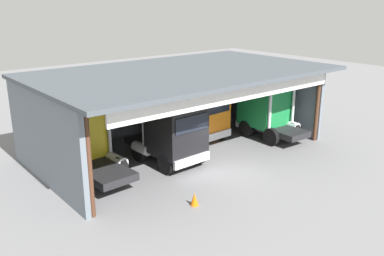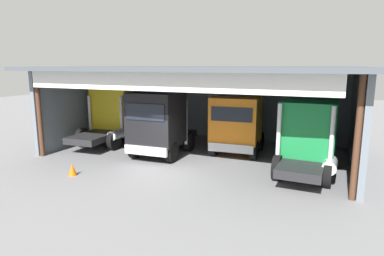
{
  "view_description": "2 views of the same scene",
  "coord_description": "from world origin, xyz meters",
  "px_view_note": "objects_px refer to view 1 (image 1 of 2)",
  "views": [
    {
      "loc": [
        -14.03,
        -14.09,
        8.43
      ],
      "look_at": [
        0.0,
        3.0,
        1.59
      ],
      "focal_mm": 39.09,
      "sensor_mm": 36.0,
      "label": 1
    },
    {
      "loc": [
        6.6,
        -12.53,
        4.81
      ],
      "look_at": [
        0.0,
        3.0,
        1.59
      ],
      "focal_mm": 30.87,
      "sensor_mm": 36.0,
      "label": 2
    }
  ],
  "objects_px": {
    "truck_green_center_right_bay": "(267,110)",
    "oil_drum": "(150,129)",
    "truck_black_center_left_bay": "(172,132)",
    "traffic_cone": "(194,199)",
    "truck_yellow_yard_outside": "(82,140)",
    "tool_cart": "(221,115)",
    "truck_orange_right_bay": "(201,115)"
  },
  "relations": [
    {
      "from": "truck_green_center_right_bay",
      "to": "oil_drum",
      "type": "bearing_deg",
      "value": 141.87
    },
    {
      "from": "truck_black_center_left_bay",
      "to": "traffic_cone",
      "type": "distance_m",
      "value": 4.98
    },
    {
      "from": "truck_yellow_yard_outside",
      "to": "tool_cart",
      "type": "height_order",
      "value": "truck_yellow_yard_outside"
    },
    {
      "from": "truck_yellow_yard_outside",
      "to": "truck_orange_right_bay",
      "type": "bearing_deg",
      "value": -1.41
    },
    {
      "from": "truck_yellow_yard_outside",
      "to": "truck_black_center_left_bay",
      "type": "distance_m",
      "value": 4.58
    },
    {
      "from": "oil_drum",
      "to": "truck_black_center_left_bay",
      "type": "bearing_deg",
      "value": -110.36
    },
    {
      "from": "truck_black_center_left_bay",
      "to": "truck_yellow_yard_outside",
      "type": "bearing_deg",
      "value": -25.07
    },
    {
      "from": "truck_orange_right_bay",
      "to": "truck_green_center_right_bay",
      "type": "height_order",
      "value": "truck_green_center_right_bay"
    },
    {
      "from": "truck_yellow_yard_outside",
      "to": "oil_drum",
      "type": "bearing_deg",
      "value": 24.12
    },
    {
      "from": "truck_black_center_left_bay",
      "to": "oil_drum",
      "type": "distance_m",
      "value": 5.39
    },
    {
      "from": "truck_green_center_right_bay",
      "to": "truck_yellow_yard_outside",
      "type": "bearing_deg",
      "value": 174.0
    },
    {
      "from": "truck_black_center_left_bay",
      "to": "oil_drum",
      "type": "xyz_separation_m",
      "value": [
        1.81,
        4.88,
        -1.37
      ]
    },
    {
      "from": "tool_cart",
      "to": "truck_green_center_right_bay",
      "type": "bearing_deg",
      "value": -90.06
    },
    {
      "from": "truck_orange_right_bay",
      "to": "tool_cart",
      "type": "height_order",
      "value": "truck_orange_right_bay"
    },
    {
      "from": "truck_green_center_right_bay",
      "to": "tool_cart",
      "type": "height_order",
      "value": "truck_green_center_right_bay"
    },
    {
      "from": "truck_yellow_yard_outside",
      "to": "truck_black_center_left_bay",
      "type": "xyz_separation_m",
      "value": [
        4.22,
        -1.78,
        0.01
      ]
    },
    {
      "from": "truck_orange_right_bay",
      "to": "traffic_cone",
      "type": "bearing_deg",
      "value": 44.86
    },
    {
      "from": "truck_black_center_left_bay",
      "to": "traffic_cone",
      "type": "height_order",
      "value": "truck_black_center_left_bay"
    },
    {
      "from": "truck_green_center_right_bay",
      "to": "traffic_cone",
      "type": "bearing_deg",
      "value": -153.13
    },
    {
      "from": "truck_black_center_left_bay",
      "to": "traffic_cone",
      "type": "xyz_separation_m",
      "value": [
        -2.04,
        -4.27,
        -1.54
      ]
    },
    {
      "from": "truck_yellow_yard_outside",
      "to": "truck_green_center_right_bay",
      "type": "xyz_separation_m",
      "value": [
        11.68,
        -1.74,
        -0.04
      ]
    },
    {
      "from": "truck_black_center_left_bay",
      "to": "tool_cart",
      "type": "height_order",
      "value": "truck_black_center_left_bay"
    },
    {
      "from": "truck_black_center_left_bay",
      "to": "truck_orange_right_bay",
      "type": "xyz_separation_m",
      "value": [
        3.66,
        2.02,
        -0.14
      ]
    },
    {
      "from": "truck_black_center_left_bay",
      "to": "truck_orange_right_bay",
      "type": "bearing_deg",
      "value": -153.3
    },
    {
      "from": "truck_orange_right_bay",
      "to": "oil_drum",
      "type": "height_order",
      "value": "truck_orange_right_bay"
    },
    {
      "from": "tool_cart",
      "to": "oil_drum",
      "type": "bearing_deg",
      "value": 173.39
    },
    {
      "from": "truck_orange_right_bay",
      "to": "traffic_cone",
      "type": "relative_size",
      "value": 7.8
    },
    {
      "from": "truck_black_center_left_bay",
      "to": "tool_cart",
      "type": "bearing_deg",
      "value": -152.61
    },
    {
      "from": "truck_yellow_yard_outside",
      "to": "traffic_cone",
      "type": "distance_m",
      "value": 6.61
    },
    {
      "from": "truck_green_center_right_bay",
      "to": "oil_drum",
      "type": "relative_size",
      "value": 5.2
    },
    {
      "from": "truck_black_center_left_bay",
      "to": "truck_orange_right_bay",
      "type": "height_order",
      "value": "truck_black_center_left_bay"
    },
    {
      "from": "truck_green_center_right_bay",
      "to": "tool_cart",
      "type": "relative_size",
      "value": 4.58
    }
  ]
}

